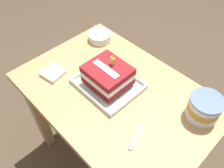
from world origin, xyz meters
TOP-DOWN VIEW (x-y plane):
  - ground_plane at (0.00, 0.00)m, footprint 8.00×8.00m
  - dining_table at (0.00, 0.00)m, footprint 0.96×0.66m
  - foil_tray at (-0.05, 0.00)m, footprint 0.30×0.25m
  - birthday_cake at (-0.05, 0.00)m, footprint 0.20×0.18m
  - bowl_stack at (-0.35, 0.21)m, footprint 0.13×0.13m
  - ice_cream_tub at (0.36, 0.17)m, footprint 0.14×0.14m
  - serving_spoon_near_tray at (0.24, -0.14)m, footprint 0.05×0.13m
  - napkin_pile at (-0.31, -0.15)m, footprint 0.12×0.12m

SIDE VIEW (x-z plane):
  - ground_plane at x=0.00m, z-range 0.00..0.00m
  - dining_table at x=0.00m, z-range 0.23..0.95m
  - serving_spoon_near_tray at x=0.24m, z-range 0.72..0.73m
  - foil_tray at x=-0.05m, z-range 0.72..0.74m
  - napkin_pile at x=-0.31m, z-range 0.72..0.74m
  - bowl_stack at x=-0.35m, z-range 0.70..0.79m
  - ice_cream_tub at x=0.36m, z-range 0.72..0.83m
  - birthday_cake at x=-0.05m, z-range 0.72..0.87m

